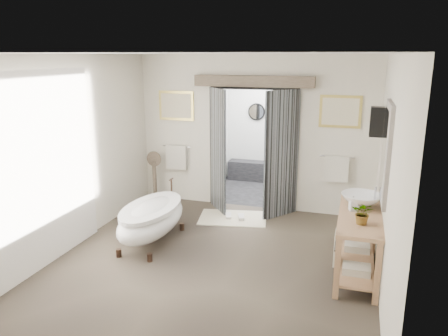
{
  "coord_description": "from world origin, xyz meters",
  "views": [
    {
      "loc": [
        1.84,
        -5.4,
        2.88
      ],
      "look_at": [
        0.0,
        0.6,
        1.25
      ],
      "focal_mm": 35.0,
      "sensor_mm": 36.0,
      "label": 1
    }
  ],
  "objects_px": {
    "rug": "(233,218)",
    "basin": "(361,200)",
    "clawfoot_tub": "(152,218)",
    "vanity": "(356,238)"
  },
  "relations": [
    {
      "from": "rug",
      "to": "basin",
      "type": "height_order",
      "value": "basin"
    },
    {
      "from": "clawfoot_tub",
      "to": "basin",
      "type": "distance_m",
      "value": 3.15
    },
    {
      "from": "clawfoot_tub",
      "to": "vanity",
      "type": "relative_size",
      "value": 1.07
    },
    {
      "from": "rug",
      "to": "basin",
      "type": "distance_m",
      "value": 2.64
    },
    {
      "from": "vanity",
      "to": "rug",
      "type": "distance_m",
      "value": 2.65
    },
    {
      "from": "clawfoot_tub",
      "to": "vanity",
      "type": "bearing_deg",
      "value": -1.79
    },
    {
      "from": "rug",
      "to": "vanity",
      "type": "bearing_deg",
      "value": -34.68
    },
    {
      "from": "basin",
      "to": "vanity",
      "type": "bearing_deg",
      "value": -79.8
    },
    {
      "from": "vanity",
      "to": "clawfoot_tub",
      "type": "bearing_deg",
      "value": 178.21
    },
    {
      "from": "clawfoot_tub",
      "to": "vanity",
      "type": "height_order",
      "value": "vanity"
    }
  ]
}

